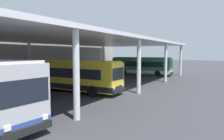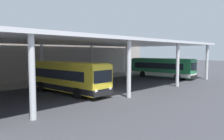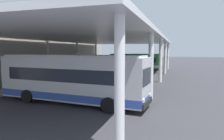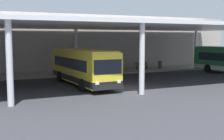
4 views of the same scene
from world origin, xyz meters
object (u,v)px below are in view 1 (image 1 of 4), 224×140
at_px(bus_middle_bay, 142,66).
at_px(trash_bin, 89,71).
at_px(bus_second_bay, 72,75).
at_px(bench_waiting, 79,73).
at_px(banner_sign, 30,69).

xyz_separation_m(bus_middle_bay, trash_bin, (-4.87, 7.99, -0.98)).
distance_m(bus_second_bay, bench_waiting, 13.57).
bearing_deg(banner_sign, bench_waiting, 4.85).
bearing_deg(bench_waiting, banner_sign, -175.15).
relative_size(trash_bin, banner_sign, 0.31).
xyz_separation_m(bus_second_bay, bench_waiting, (10.83, 8.11, -0.99)).
height_order(bus_second_bay, bus_middle_bay, same).
distance_m(bus_second_bay, banner_sign, 7.26).
xyz_separation_m(bus_second_bay, bus_middle_bay, (18.47, 0.03, 0.00)).
xyz_separation_m(bench_waiting, trash_bin, (2.76, -0.10, 0.01)).
bearing_deg(bus_second_bay, bench_waiting, 36.83).
height_order(bench_waiting, trash_bin, trash_bin).
relative_size(bus_middle_bay, bench_waiting, 5.93).
height_order(bus_middle_bay, banner_sign, banner_sign).
distance_m(bus_second_bay, trash_bin, 15.81).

